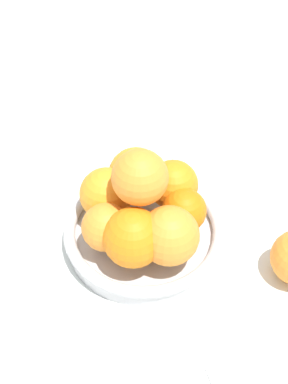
{
  "coord_description": "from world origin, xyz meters",
  "views": [
    {
      "loc": [
        0.27,
        0.43,
        0.63
      ],
      "look_at": [
        0.0,
        0.0,
        0.11
      ],
      "focal_mm": 50.0,
      "sensor_mm": 36.0,
      "label": 1
    }
  ],
  "objects": [
    {
      "name": "ground_plane",
      "position": [
        0.0,
        0.0,
        0.0
      ],
      "size": [
        4.0,
        4.0,
        0.0
      ],
      "primitive_type": "plane",
      "color": "silver"
    },
    {
      "name": "orange_pile",
      "position": [
        0.0,
        0.0,
        0.08
      ],
      "size": [
        0.19,
        0.2,
        0.14
      ],
      "color": "orange",
      "rests_on": "fruit_bowl"
    },
    {
      "name": "fruit_bowl",
      "position": [
        0.0,
        0.0,
        0.02
      ],
      "size": [
        0.24,
        0.24,
        0.04
      ],
      "color": "silver",
      "rests_on": "ground_plane"
    }
  ]
}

